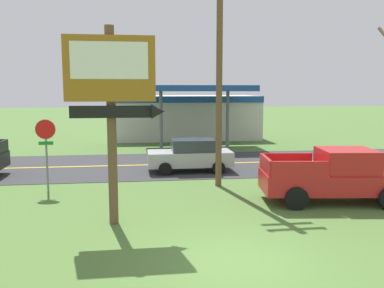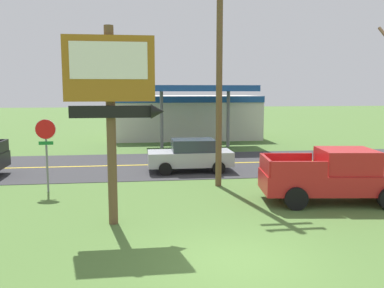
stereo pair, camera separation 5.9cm
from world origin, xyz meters
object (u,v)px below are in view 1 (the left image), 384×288
at_px(stop_sign, 46,142).
at_px(car_silver_mid_lane, 190,155).
at_px(utility_pole, 219,62).
at_px(pickup_red_parked_on_lawn, 335,176).
at_px(gas_station, 185,115).
at_px(motel_sign, 113,92).

distance_m(stop_sign, car_silver_mid_lane, 7.23).
xyz_separation_m(utility_pole, pickup_red_parked_on_lawn, (3.74, -3.08, -4.26)).
xyz_separation_m(utility_pole, gas_station, (0.65, 17.62, -3.28)).
distance_m(motel_sign, car_silver_mid_lane, 9.13).
bearing_deg(stop_sign, car_silver_mid_lane, 29.05).
height_order(motel_sign, car_silver_mid_lane, motel_sign).
distance_m(motel_sign, stop_sign, 5.66).
bearing_deg(motel_sign, gas_station, 77.93).
bearing_deg(gas_station, utility_pole, -92.12).
height_order(gas_station, car_silver_mid_lane, gas_station).
bearing_deg(pickup_red_parked_on_lawn, stop_sign, 165.13).
bearing_deg(car_silver_mid_lane, stop_sign, -150.95).
relative_size(stop_sign, car_silver_mid_lane, 0.70).
xyz_separation_m(motel_sign, car_silver_mid_lane, (3.32, 7.87, -3.21)).
height_order(motel_sign, utility_pole, utility_pole).
xyz_separation_m(gas_station, pickup_red_parked_on_lawn, (3.09, -20.70, -0.98)).
relative_size(gas_station, car_silver_mid_lane, 2.86).
bearing_deg(motel_sign, pickup_red_parked_on_lawn, 11.19).
xyz_separation_m(motel_sign, pickup_red_parked_on_lawn, (7.85, 1.55, -3.08)).
relative_size(motel_sign, utility_pole, 0.60).
bearing_deg(pickup_red_parked_on_lawn, utility_pole, 140.51).
distance_m(motel_sign, gas_station, 22.85).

